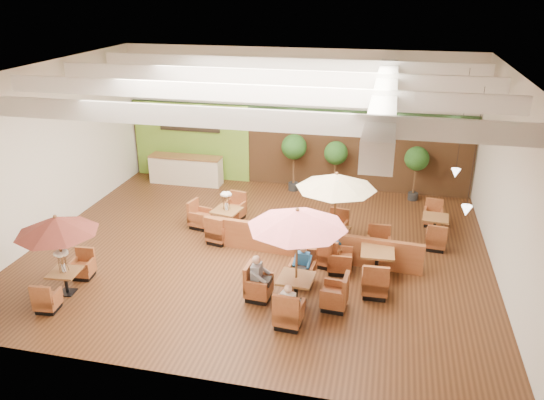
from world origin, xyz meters
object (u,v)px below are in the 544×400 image
(table_3, at_px, (220,217))
(diner_1, at_px, (303,261))
(diner_2, at_px, (258,274))
(table_2, at_px, (334,195))
(topiary_2, at_px, (417,161))
(diner_4, at_px, (330,244))
(table_4, at_px, (366,263))
(topiary_0, at_px, (294,149))
(topiary_1, at_px, (336,155))
(table_1, at_px, (297,240))
(table_5, at_px, (434,227))
(diner_3, at_px, (330,243))
(table_0, at_px, (58,235))
(diner_0, at_px, (289,300))
(service_counter, at_px, (186,170))
(booth_divider, at_px, (309,244))

(table_3, bearing_deg, diner_1, -29.25)
(diner_1, relative_size, diner_2, 0.87)
(table_2, relative_size, topiary_2, 1.25)
(diner_1, relative_size, diner_4, 0.93)
(table_4, height_order, topiary_0, topiary_0)
(topiary_1, bearing_deg, table_4, -75.46)
(table_1, height_order, table_5, table_1)
(topiary_2, xyz_separation_m, diner_1, (-3.11, -7.06, -0.86))
(diner_2, xyz_separation_m, diner_3, (1.61, 2.15, -0.00))
(table_0, relative_size, diner_0, 3.24)
(table_2, bearing_deg, diner_2, -106.01)
(table_4, relative_size, diner_1, 3.89)
(service_counter, xyz_separation_m, table_3, (2.76, -3.99, -0.13))
(topiary_2, bearing_deg, table_5, -79.13)
(table_4, distance_m, diner_4, 1.16)
(table_0, bearing_deg, diner_3, 18.46)
(table_1, relative_size, diner_3, 3.34)
(table_3, xyz_separation_m, diner_0, (3.31, -4.86, 0.27))
(service_counter, bearing_deg, diner_0, -55.55)
(topiary_0, distance_m, diner_4, 6.37)
(topiary_0, xyz_separation_m, topiary_1, (1.65, 0.00, -0.13))
(table_4, xyz_separation_m, topiary_0, (-3.25, 6.18, 1.34))
(diner_1, relative_size, diner_3, 0.87)
(booth_divider, height_order, table_4, table_4)
(table_0, relative_size, table_5, 0.94)
(table_4, bearing_deg, table_2, 130.42)
(diner_1, bearing_deg, diner_3, -112.89)
(table_5, bearing_deg, service_counter, 167.63)
(diner_4, bearing_deg, table_0, -151.30)
(table_3, distance_m, diner_4, 4.30)
(table_5, xyz_separation_m, diner_2, (-4.72, -4.88, 0.42))
(topiary_0, distance_m, topiary_2, 4.69)
(booth_divider, xyz_separation_m, table_0, (-6.03, -3.40, 1.28))
(service_counter, distance_m, topiary_0, 4.64)
(table_0, bearing_deg, diner_0, -6.92)
(table_1, relative_size, diner_2, 3.32)
(table_1, bearing_deg, table_4, 51.93)
(table_3, bearing_deg, service_counter, 136.21)
(diner_1, bearing_deg, diner_2, 50.18)
(booth_divider, bearing_deg, diner_0, -83.82)
(table_4, xyz_separation_m, diner_4, (-1.07, 0.27, 0.36))
(table_3, relative_size, diner_1, 3.75)
(booth_divider, height_order, table_3, table_3)
(topiary_1, distance_m, diner_4, 5.99)
(booth_divider, bearing_deg, table_3, 162.79)
(booth_divider, distance_m, table_5, 4.46)
(booth_divider, xyz_separation_m, topiary_0, (-1.50, 5.51, 1.25))
(booth_divider, height_order, diner_3, diner_3)
(diner_0, bearing_deg, table_2, 94.65)
(diner_2, bearing_deg, topiary_0, -174.20)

